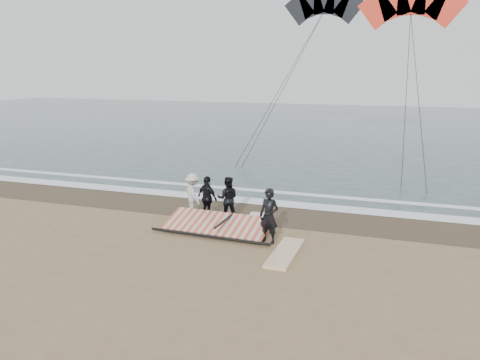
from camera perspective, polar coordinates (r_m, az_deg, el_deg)
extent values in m
plane|color=#8C704C|center=(13.50, 0.66, -9.82)|extent=(120.00, 120.00, 0.00)
cube|color=#233838|center=(45.29, 13.56, 6.34)|extent=(120.00, 54.00, 0.02)
cube|color=#4C3D2B|center=(17.57, 5.15, -4.25)|extent=(120.00, 2.80, 0.01)
cube|color=white|center=(18.87, 6.13, -2.96)|extent=(120.00, 0.90, 0.01)
cube|color=white|center=(20.48, 7.15, -1.68)|extent=(120.00, 0.45, 0.01)
imported|color=black|center=(14.57, 3.55, -4.39)|extent=(0.72, 0.56, 1.75)
cube|color=silver|center=(13.99, 5.52, -8.82)|extent=(0.73, 2.39, 0.10)
cube|color=beige|center=(16.44, 1.70, -5.31)|extent=(0.90, 2.44, 0.10)
imported|color=black|center=(16.77, -1.51, -2.26)|extent=(0.90, 0.78, 1.59)
imported|color=black|center=(16.83, -3.99, -2.20)|extent=(1.02, 0.75, 1.60)
imported|color=beige|center=(17.37, -5.75, -1.77)|extent=(1.14, 1.14, 1.59)
cube|color=black|center=(16.37, -2.69, -5.41)|extent=(2.46, 0.69, 0.09)
cube|color=red|center=(15.69, -2.81, -5.28)|extent=(3.62, 1.53, 0.38)
cylinder|color=black|center=(15.07, -3.87, -6.87)|extent=(4.13, 0.27, 0.09)
cylinder|color=black|center=(15.54, -1.78, -4.88)|extent=(0.15, 1.78, 0.08)
cylinder|color=#262626|center=(28.19, 19.67, 10.96)|extent=(0.04, 0.04, 14.78)
cylinder|color=#262626|center=(27.73, 20.79, 10.84)|extent=(0.04, 0.04, 15.59)
cylinder|color=#262626|center=(32.41, 6.14, 12.57)|extent=(0.04, 0.04, 18.09)
cylinder|color=#262626|center=(32.35, 5.80, 12.58)|extent=(0.04, 0.04, 18.30)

